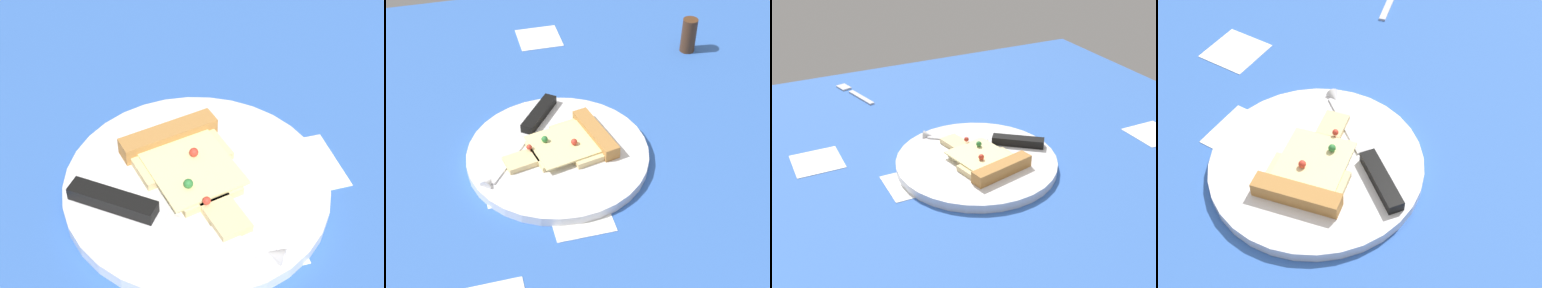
# 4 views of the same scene
# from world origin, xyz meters

# --- Properties ---
(ground_plane) EXTENTS (1.29, 1.29, 0.03)m
(ground_plane) POSITION_xyz_m (0.00, -0.00, -0.01)
(ground_plane) COLOR #3360B7
(ground_plane) RESTS_ON ground
(plate) EXTENTS (0.30, 0.30, 0.02)m
(plate) POSITION_xyz_m (-0.03, -0.06, 0.01)
(plate) COLOR silver
(plate) RESTS_ON ground_plane
(pizza_slice) EXTENTS (0.13, 0.19, 0.02)m
(pizza_slice) POSITION_xyz_m (-0.03, -0.03, 0.02)
(pizza_slice) COLOR beige
(pizza_slice) RESTS_ON plate
(knife) EXTENTS (0.20, 0.16, 0.02)m
(knife) POSITION_xyz_m (-0.09, -0.10, 0.02)
(knife) COLOR silver
(knife) RESTS_ON plate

